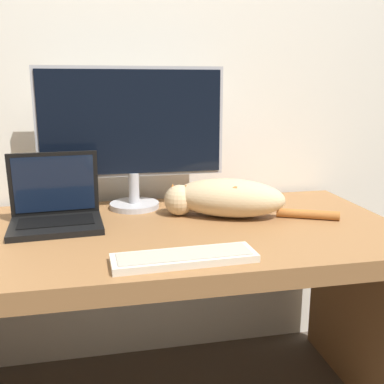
# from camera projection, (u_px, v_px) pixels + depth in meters

# --- Properties ---
(wall_back) EXTENTS (6.40, 0.06, 2.60)m
(wall_back) POSITION_uv_depth(u_px,v_px,m) (143.00, 51.00, 1.76)
(wall_back) COLOR silver
(wall_back) RESTS_ON ground_plane
(desk) EXTENTS (1.59, 0.79, 0.71)m
(desk) POSITION_uv_depth(u_px,v_px,m) (162.00, 269.00, 1.50)
(desk) COLOR olive
(desk) RESTS_ON ground_plane
(monitor) EXTENTS (0.68, 0.19, 0.52)m
(monitor) POSITION_uv_depth(u_px,v_px,m) (132.00, 131.00, 1.65)
(monitor) COLOR #B2B2B7
(monitor) RESTS_ON desk
(laptop) EXTENTS (0.31, 0.25, 0.24)m
(laptop) POSITION_uv_depth(u_px,v_px,m) (56.00, 212.00, 1.48)
(laptop) COLOR black
(laptop) RESTS_ON desk
(external_keyboard) EXTENTS (0.39, 0.13, 0.02)m
(external_keyboard) POSITION_uv_depth(u_px,v_px,m) (184.00, 258.00, 1.19)
(external_keyboard) COLOR beige
(external_keyboard) RESTS_ON desk
(cat) EXTENTS (0.59, 0.33, 0.14)m
(cat) POSITION_uv_depth(u_px,v_px,m) (225.00, 197.00, 1.59)
(cat) COLOR #D1B284
(cat) RESTS_ON desk
(small_toy) EXTENTS (0.07, 0.07, 0.07)m
(small_toy) POSITION_uv_depth(u_px,v_px,m) (239.00, 195.00, 1.77)
(small_toy) COLOR red
(small_toy) RESTS_ON desk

